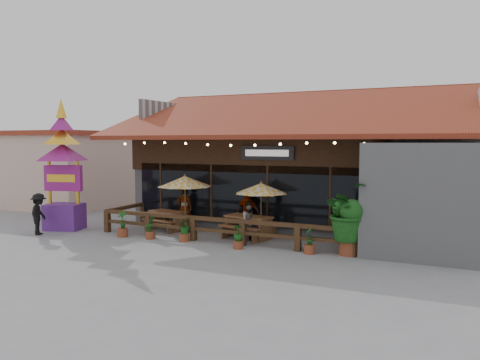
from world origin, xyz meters
The scene contains 19 objects.
ground centered at (0.00, 0.00, 0.00)m, with size 100.00×100.00×0.00m, color gray.
restaurant_building centered at (0.26, 6.61, 2.21)m, with size 15.50×14.73×6.09m.
patio_railing centered at (-2.25, -0.27, 0.61)m, with size 10.00×2.60×0.92m.
neighbor_building centered at (-15.00, 6.00, 2.14)m, with size 8.40×8.40×4.22m.
umbrella_left centered at (-3.65, 0.83, 2.04)m, with size 2.37×2.37×2.34m.
umbrella_right centered at (-0.42, 1.00, 1.88)m, with size 2.06×2.06×2.16m.
picnic_table_left centered at (-4.56, 0.95, 0.53)m, with size 1.88×1.71×0.78m.
picnic_table_right centered at (-0.82, 0.73, 0.57)m, with size 2.07×1.89×0.85m.
thai_sign_tower centered at (-8.51, -0.78, 3.07)m, with size 2.63×2.63×5.80m.
tropical_plant centered at (3.15, -0.34, 1.36)m, with size 2.27×2.26×2.37m.
diner_a centered at (-4.07, 1.46, 0.88)m, with size 0.64×0.42×1.75m, color #392312.
diner_b centered at (-0.54, 0.22, 0.74)m, with size 0.72×0.56×1.49m, color #392312.
diner_c centered at (-1.19, 1.53, 0.88)m, with size 1.03×0.43×1.75m, color #392312.
pedestrian centered at (-8.56, -2.05, 0.82)m, with size 1.06×0.61×1.64m, color black.
planter_a centered at (-5.32, -1.02, 0.42)m, with size 0.41×0.41×1.00m.
planter_b centered at (-4.12, -0.93, 0.40)m, with size 0.39×0.41×0.87m.
planter_c centered at (-2.74, -0.76, 0.50)m, with size 0.70×0.69×0.88m.
planter_d centered at (-0.45, -1.02, 0.40)m, with size 0.45×0.45×0.84m.
planter_e centered at (1.96, -0.71, 0.38)m, with size 0.37×0.37×0.90m.
Camera 1 is at (6.11, -15.24, 3.62)m, focal length 35.00 mm.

